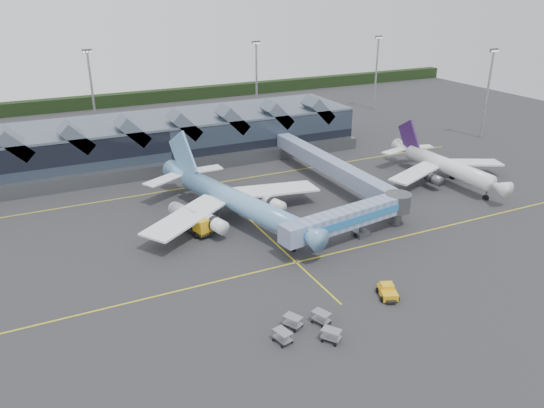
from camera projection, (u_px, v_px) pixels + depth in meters
name	position (u px, v px, depth m)	size (l,w,h in m)	color
ground	(272.00, 240.00, 83.02)	(260.00, 260.00, 0.00)	#2D2D30
taxi_stripes	(247.00, 217.00, 91.32)	(120.00, 60.00, 0.01)	gold
tree_line_far	(126.00, 99.00, 173.57)	(260.00, 4.00, 4.00)	black
terminal	(159.00, 139.00, 118.41)	(90.00, 22.25, 12.52)	black
light_masts	(240.00, 85.00, 138.78)	(132.40, 42.56, 22.45)	gray
main_airliner	(232.00, 199.00, 88.70)	(33.89, 39.75, 12.96)	#63A1C8
regional_jet	(444.00, 165.00, 106.62)	(28.25, 30.67, 10.56)	white
jet_bridge	(357.00, 216.00, 82.33)	(25.17, 7.15, 5.55)	#667EAA
fuel_truck	(189.00, 218.00, 86.12)	(5.19, 10.46, 3.51)	black
pushback_tug	(388.00, 292.00, 67.83)	(3.19, 3.98, 1.60)	gold
baggage_carts	(307.00, 327.00, 60.68)	(7.66, 6.65, 1.49)	gray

